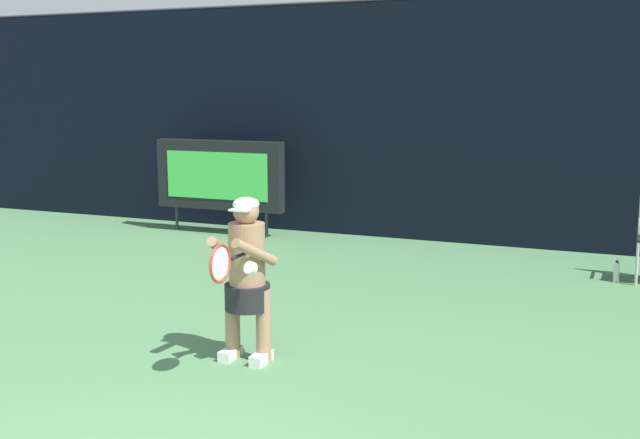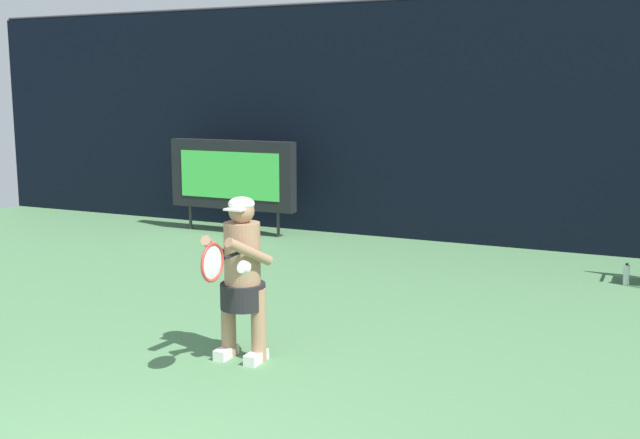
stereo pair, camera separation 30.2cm
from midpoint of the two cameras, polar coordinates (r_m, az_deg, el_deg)
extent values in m
cube|color=black|center=(11.77, 9.17, 7.01)|extent=(18.00, 0.12, 3.60)
cube|color=black|center=(12.48, -8.09, 3.26)|extent=(2.20, 0.20, 1.10)
cube|color=#46D750|center=(12.39, -8.34, 3.21)|extent=(1.80, 0.01, 0.75)
cylinder|color=#2D2D33|center=(13.02, -11.14, 0.10)|extent=(0.05, 0.05, 0.40)
cylinder|color=#2D2D33|center=(12.19, -4.67, -0.39)|extent=(0.05, 0.05, 0.40)
cylinder|color=#B7B7BC|center=(9.86, 21.48, -3.07)|extent=(0.04, 0.04, 0.52)
cylinder|color=#B7B7BC|center=(10.26, 21.53, -2.61)|extent=(0.04, 0.04, 0.52)
cylinder|color=#B7B7BC|center=(10.16, 21.72, 0.37)|extent=(0.04, 0.04, 0.56)
cylinder|color=#B7B7BC|center=(9.97, 21.68, -0.14)|extent=(0.04, 0.44, 0.04)
cylinder|color=silver|center=(9.99, 20.15, -3.66)|extent=(0.07, 0.07, 0.24)
cylinder|color=black|center=(9.96, 20.20, -2.92)|extent=(0.03, 0.03, 0.03)
cube|color=white|center=(6.87, -7.88, -9.75)|extent=(0.11, 0.26, 0.09)
cube|color=white|center=(6.73, -5.64, -10.12)|extent=(0.11, 0.26, 0.09)
cylinder|color=#A37A5B|center=(6.83, -7.72, -7.46)|extent=(0.13, 0.13, 0.64)
cylinder|color=#A37A5B|center=(6.68, -5.48, -7.79)|extent=(0.13, 0.13, 0.64)
cylinder|color=black|center=(6.69, -6.65, -5.65)|extent=(0.39, 0.39, 0.22)
cylinder|color=#A37A5B|center=(6.60, -6.71, -2.66)|extent=(0.31, 0.31, 0.56)
sphere|color=#A37A5B|center=(6.53, -6.78, 0.59)|extent=(0.22, 0.22, 0.22)
ellipsoid|color=white|center=(6.52, -6.79, 1.11)|extent=(0.22, 0.22, 0.12)
cube|color=white|center=(6.44, -7.21, 0.70)|extent=(0.17, 0.12, 0.02)
cylinder|color=#A37A5B|center=(6.53, -8.70, -2.18)|extent=(0.21, 0.51, 0.30)
cylinder|color=#A37A5B|center=(6.36, -6.16, -2.43)|extent=(0.21, 0.51, 0.30)
cylinder|color=white|center=(6.28, -6.51, -3.58)|extent=(0.13, 0.12, 0.12)
cylinder|color=black|center=(6.30, -7.33, -2.66)|extent=(0.03, 0.28, 0.03)
torus|color=red|center=(6.05, -8.77, -3.22)|extent=(0.02, 0.31, 0.31)
ellipsoid|color=silver|center=(6.05, -8.77, -3.22)|extent=(0.01, 0.26, 0.26)
camera|label=1|loc=(0.15, -90.85, -0.14)|focal=43.50mm
camera|label=2|loc=(0.15, 89.15, 0.14)|focal=43.50mm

